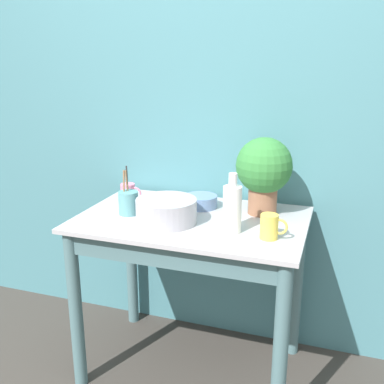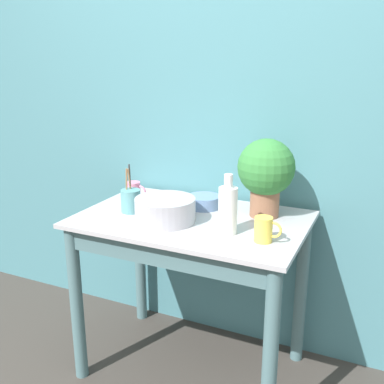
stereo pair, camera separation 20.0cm
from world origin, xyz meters
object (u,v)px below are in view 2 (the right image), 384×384
object	(u,v)px
bowl_wash_large	(165,210)
utensil_cup	(131,200)
bottle_tall	(228,209)
mug_pink	(134,192)
potted_plant	(266,171)
mug_yellow	(264,229)
bowl_small_blue	(204,202)

from	to	relation	value
bowl_wash_large	utensil_cup	xyz separation A→B (m)	(-0.21, 0.05, 0.00)
bottle_tall	mug_pink	world-z (taller)	bottle_tall
potted_plant	mug_yellow	world-z (taller)	potted_plant
bottle_tall	utensil_cup	xyz separation A→B (m)	(-0.51, 0.06, -0.05)
bottle_tall	utensil_cup	size ratio (longest dim) A/B	1.11
mug_pink	bottle_tall	bearing A→B (deg)	-19.70
potted_plant	bottle_tall	bearing A→B (deg)	-105.87
bowl_wash_large	mug_pink	bearing A→B (deg)	145.85
bottle_tall	mug_yellow	xyz separation A→B (m)	(0.16, -0.02, -0.05)
mug_yellow	bottle_tall	bearing A→B (deg)	171.45
bowl_small_blue	mug_pink	bearing A→B (deg)	-170.17
potted_plant	mug_pink	bearing A→B (deg)	-174.25
bowl_wash_large	bottle_tall	distance (m)	0.30
utensil_cup	bowl_wash_large	bearing A→B (deg)	-12.70
bottle_tall	bowl_small_blue	size ratio (longest dim) A/B	1.56
mug_yellow	bowl_small_blue	world-z (taller)	mug_yellow
bowl_wash_large	mug_yellow	bearing A→B (deg)	-5.24
potted_plant	bowl_wash_large	bearing A→B (deg)	-145.92
mug_yellow	bowl_small_blue	bearing A→B (deg)	142.62
bottle_tall	mug_yellow	bearing A→B (deg)	-8.55
bottle_tall	utensil_cup	bearing A→B (deg)	172.72
mug_yellow	utensil_cup	bearing A→B (deg)	172.41
mug_yellow	utensil_cup	world-z (taller)	utensil_cup
bottle_tall	bowl_small_blue	bearing A→B (deg)	129.53
potted_plant	utensil_cup	bearing A→B (deg)	-160.40
bottle_tall	mug_pink	xyz separation A→B (m)	(-0.58, 0.21, -0.05)
bowl_small_blue	bottle_tall	bearing A→B (deg)	-50.47
potted_plant	bowl_wash_large	distance (m)	0.48
bowl_wash_large	potted_plant	bearing A→B (deg)	34.08
utensil_cup	bowl_small_blue	bearing A→B (deg)	35.54
mug_pink	bowl_small_blue	bearing A→B (deg)	9.83
potted_plant	bottle_tall	xyz separation A→B (m)	(-0.08, -0.27, -0.10)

